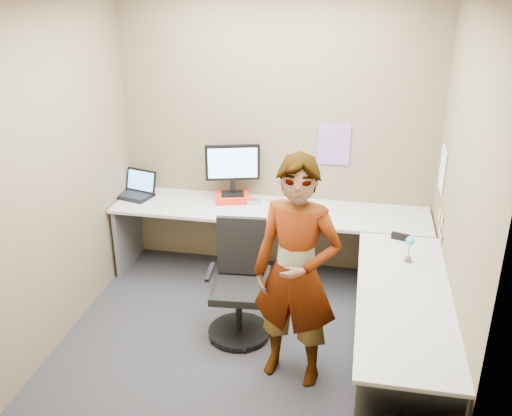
% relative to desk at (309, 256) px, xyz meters
% --- Properties ---
extents(ground, '(3.00, 3.00, 0.00)m').
position_rel_desk_xyz_m(ground, '(-0.44, -0.39, -0.59)').
color(ground, black).
rests_on(ground, ground).
extents(wall_back, '(3.00, 0.00, 3.00)m').
position_rel_desk_xyz_m(wall_back, '(-0.44, 0.91, 0.76)').
color(wall_back, brown).
rests_on(wall_back, ground).
extents(wall_right, '(0.00, 2.70, 2.70)m').
position_rel_desk_xyz_m(wall_right, '(1.06, -0.39, 0.76)').
color(wall_right, brown).
rests_on(wall_right, ground).
extents(wall_left, '(0.00, 2.70, 2.70)m').
position_rel_desk_xyz_m(wall_left, '(-1.94, -0.39, 0.76)').
color(wall_left, brown).
rests_on(wall_left, ground).
extents(desk, '(2.98, 2.58, 0.73)m').
position_rel_desk_xyz_m(desk, '(0.00, 0.00, 0.00)').
color(desk, silver).
rests_on(desk, ground).
extents(paper_ream, '(0.37, 0.31, 0.06)m').
position_rel_desk_xyz_m(paper_ream, '(-0.82, 0.72, 0.17)').
color(paper_ream, red).
rests_on(paper_ream, desk).
extents(monitor, '(0.51, 0.21, 0.49)m').
position_rel_desk_xyz_m(monitor, '(-0.82, 0.74, 0.50)').
color(monitor, black).
rests_on(monitor, paper_ream).
extents(laptop, '(0.40, 0.36, 0.24)m').
position_rel_desk_xyz_m(laptop, '(-1.78, 0.68, 0.20)').
color(laptop, black).
rests_on(laptop, desk).
extents(trackball_mouse, '(0.12, 0.08, 0.07)m').
position_rel_desk_xyz_m(trackball_mouse, '(-0.60, 0.68, 0.17)').
color(trackball_mouse, '#B7B7BC').
rests_on(trackball_mouse, desk).
extents(origami, '(0.10, 0.10, 0.06)m').
position_rel_desk_xyz_m(origami, '(-0.24, 0.36, 0.17)').
color(origami, white).
rests_on(origami, desk).
extents(stapler, '(0.16, 0.08, 0.05)m').
position_rel_desk_xyz_m(stapler, '(0.74, 0.16, 0.17)').
color(stapler, black).
rests_on(stapler, desk).
extents(flower, '(0.07, 0.07, 0.22)m').
position_rel_desk_xyz_m(flower, '(0.78, -0.21, 0.28)').
color(flower, brown).
rests_on(flower, desk).
extents(calendar_purple, '(0.30, 0.01, 0.40)m').
position_rel_desk_xyz_m(calendar_purple, '(0.11, 0.90, 0.71)').
color(calendar_purple, '#846BB7').
rests_on(calendar_purple, wall_back).
extents(calendar_white, '(0.01, 0.28, 0.38)m').
position_rel_desk_xyz_m(calendar_white, '(1.05, 0.51, 0.66)').
color(calendar_white, white).
rests_on(calendar_white, wall_right).
extents(sticky_note_a, '(0.01, 0.07, 0.07)m').
position_rel_desk_xyz_m(sticky_note_a, '(1.05, 0.16, 0.36)').
color(sticky_note_a, '#F2E059').
rests_on(sticky_note_a, wall_right).
extents(sticky_note_b, '(0.01, 0.07, 0.07)m').
position_rel_desk_xyz_m(sticky_note_b, '(1.05, 0.21, 0.23)').
color(sticky_note_b, pink).
rests_on(sticky_note_b, wall_right).
extents(sticky_note_c, '(0.01, 0.07, 0.07)m').
position_rel_desk_xyz_m(sticky_note_c, '(1.05, 0.09, 0.21)').
color(sticky_note_c, pink).
rests_on(sticky_note_c, wall_right).
extents(sticky_note_d, '(0.01, 0.07, 0.07)m').
position_rel_desk_xyz_m(sticky_note_d, '(1.05, 0.31, 0.33)').
color(sticky_note_d, '#F2E059').
rests_on(sticky_note_d, wall_right).
extents(office_chair, '(0.51, 0.51, 0.97)m').
position_rel_desk_xyz_m(office_chair, '(-0.52, -0.34, -0.19)').
color(office_chair, black).
rests_on(office_chair, ground).
extents(person, '(0.69, 0.52, 1.72)m').
position_rel_desk_xyz_m(person, '(-0.01, -0.78, 0.27)').
color(person, '#999399').
rests_on(person, ground).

